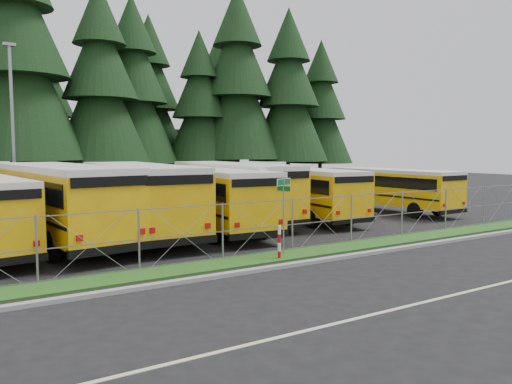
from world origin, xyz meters
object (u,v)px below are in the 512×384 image
Objects in this scene: bus_6 at (298,194)px; street_sign at (284,200)px; bus_east at (388,190)px; bus_3 at (136,200)px; bus_4 at (207,199)px; bus_5 at (229,192)px; light_standard at (12,122)px; bus_2 at (57,204)px; striped_bollard at (279,243)px.

street_sign reaches higher than bus_6.
bus_east is at bearing 1.23° from bus_6.
bus_3 is at bearing 178.11° from bus_east.
bus_4 is 0.95× the size of bus_5.
bus_4 is at bearing 88.26° from street_sign.
light_standard is at bearing 109.85° from street_sign.
bus_4 is 1.11× the size of light_standard.
bus_4 is (3.33, -0.49, -0.11)m from bus_3.
bus_2 is 9.05m from bus_5.
bus_4 is at bearing -6.00° from bus_3.
bus_east is at bearing -6.57° from bus_5.
bus_3 is at bearing 175.26° from bus_4.
bus_6 is at bearing 50.27° from street_sign.
bus_east reaches higher than striped_bollard.
bus_5 is 1.18× the size of bus_east.
striped_bollard is (2.61, -7.57, -0.99)m from bus_3.
bus_5 reaches higher than bus_4.
bus_5 is (2.25, 1.93, 0.08)m from bus_4.
bus_3 is at bearing 109.04° from striped_bollard.
bus_3 is 1.21× the size of bus_east.
bus_5 is at bearing 71.79° from striped_bollard.
bus_2 is at bearing -179.64° from bus_4.
light_standard reaches higher than bus_5.
bus_2 reaches higher than bus_6.
bus_4 is 14.59m from light_standard.
bus_5 is 1.11× the size of bus_6.
bus_4 reaches higher than striped_bollard.
bus_6 is at bearing 49.79° from striped_bollard.
striped_bollard is at bearing -92.08° from bus_4.
street_sign is at bearing -53.74° from bus_2.
striped_bollard is 0.12× the size of light_standard.
bus_4 is 6.62m from street_sign.
bus_2 is 1.01× the size of bus_3.
bus_6 is 9.60m from street_sign.
bus_2 is at bearing -168.20° from bus_5.
bus_6 is at bearing 11.18° from bus_4.
bus_5 is 9.89× the size of striped_bollard.
bus_3 reaches higher than bus_6.
bus_4 is at bearing 84.23° from striped_bollard.
bus_5 is at bearing 169.95° from bus_east.
striped_bollard is (-13.26, -7.46, -0.71)m from bus_east.
street_sign is at bearing -104.04° from bus_5.
striped_bollard is (-0.51, -0.49, -1.43)m from street_sign.
bus_6 is 1.07× the size of bus_east.
bus_3 is at bearing 113.82° from street_sign.
street_sign is (-6.12, -7.37, 0.63)m from bus_6.
bus_6 reaches higher than striped_bollard.
street_sign is at bearing 43.29° from striped_bollard.
light_standard is at bearing 143.21° from bus_6.
bus_2 reaches higher than bus_5.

